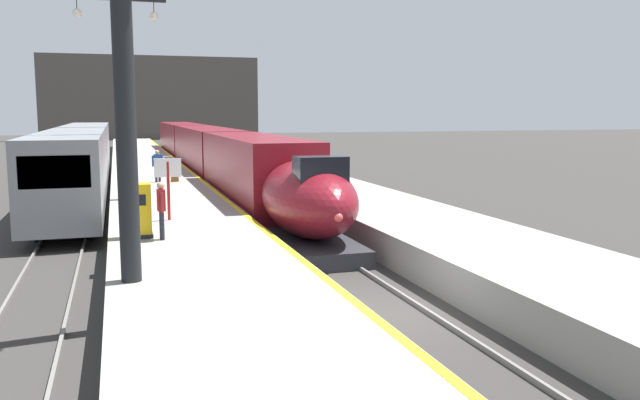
{
  "coord_description": "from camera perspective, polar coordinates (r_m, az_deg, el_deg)",
  "views": [
    {
      "loc": [
        -6.11,
        -14.03,
        4.74
      ],
      "look_at": [
        0.34,
        6.88,
        1.8
      ],
      "focal_mm": 37.06,
      "sensor_mm": 36.0,
      "label": 1
    }
  ],
  "objects": [
    {
      "name": "ground_plane",
      "position": [
        16.02,
        6.18,
        -9.61
      ],
      "size": [
        260.0,
        260.0,
        0.0
      ],
      "primitive_type": "plane",
      "color": "#33302D"
    },
    {
      "name": "platform_left",
      "position": [
        39.06,
        -14.04,
        1.23
      ],
      "size": [
        4.8,
        110.0,
        1.05
      ],
      "primitive_type": "cube",
      "color": "gray",
      "rests_on": "ground"
    },
    {
      "name": "platform_right",
      "position": [
        40.31,
        -2.46,
        1.65
      ],
      "size": [
        4.8,
        110.0,
        1.05
      ],
      "primitive_type": "cube",
      "color": "gray",
      "rests_on": "ground"
    },
    {
      "name": "platform_left_safety_stripe",
      "position": [
        39.19,
        -10.73,
        2.13
      ],
      "size": [
        0.2,
        107.8,
        0.01
      ],
      "primitive_type": "cube",
      "color": "yellow",
      "rests_on": "platform_left"
    },
    {
      "name": "rail_main_left",
      "position": [
        42.13,
        -9.74,
        1.17
      ],
      "size": [
        0.08,
        110.0,
        0.12
      ],
      "primitive_type": "cube",
      "color": "slate",
      "rests_on": "ground"
    },
    {
      "name": "rail_main_right",
      "position": [
        42.35,
        -7.73,
        1.24
      ],
      "size": [
        0.08,
        110.0,
        0.12
      ],
      "primitive_type": "cube",
      "color": "slate",
      "rests_on": "ground"
    },
    {
      "name": "rail_secondary_left",
      "position": [
        41.88,
        -20.8,
        0.74
      ],
      "size": [
        0.08,
        110.0,
        0.12
      ],
      "primitive_type": "cube",
      "color": "slate",
      "rests_on": "ground"
    },
    {
      "name": "rail_secondary_right",
      "position": [
        41.81,
        -18.75,
        0.82
      ],
      "size": [
        0.08,
        110.0,
        0.12
      ],
      "primitive_type": "cube",
      "color": "slate",
      "rests_on": "ground"
    },
    {
      "name": "highspeed_train_main",
      "position": [
        46.01,
        -9.52,
        4.09
      ],
      "size": [
        2.92,
        56.57,
        3.6
      ],
      "color": "maroon",
      "rests_on": "ground"
    },
    {
      "name": "regional_train_adjacent",
      "position": [
        41.65,
        -19.9,
        3.61
      ],
      "size": [
        2.85,
        36.6,
        3.8
      ],
      "color": "gray",
      "rests_on": "ground"
    },
    {
      "name": "station_column_mid",
      "position": [
        28.88,
        -17.0,
        10.31
      ],
      "size": [
        4.0,
        0.68,
        8.56
      ],
      "color": "black",
      "rests_on": "platform_left"
    },
    {
      "name": "passenger_near_edge",
      "position": [
        35.7,
        -13.86,
        3.1
      ],
      "size": [
        0.57,
        0.23,
        1.69
      ],
      "color": "#23232D",
      "rests_on": "platform_left"
    },
    {
      "name": "passenger_mid_platform",
      "position": [
        19.58,
        -13.55,
        -0.49
      ],
      "size": [
        0.23,
        0.57,
        1.69
      ],
      "color": "#23232D",
      "rests_on": "platform_left"
    },
    {
      "name": "rolling_suitcase",
      "position": [
        35.7,
        -12.44,
        2.03
      ],
      "size": [
        0.4,
        0.22,
        0.98
      ],
      "color": "brown",
      "rests_on": "platform_left"
    },
    {
      "name": "ticket_machine_yellow",
      "position": [
        20.09,
        -15.37,
        -1.07
      ],
      "size": [
        0.76,
        0.62,
        1.6
      ],
      "color": "yellow",
      "rests_on": "platform_left"
    },
    {
      "name": "departure_info_board",
      "position": [
        23.0,
        -12.99,
        2.01
      ],
      "size": [
        0.9,
        0.1,
        2.12
      ],
      "color": "maroon",
      "rests_on": "platform_left"
    },
    {
      "name": "terminus_back_wall",
      "position": [
        116.21,
        -14.3,
        8.54
      ],
      "size": [
        36.0,
        2.0,
        14.0
      ],
      "primitive_type": "cube",
      "color": "#4C4742",
      "rests_on": "ground"
    }
  ]
}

